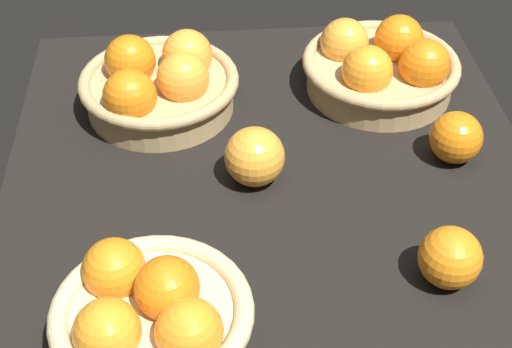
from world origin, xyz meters
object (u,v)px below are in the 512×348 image
object	(u,v)px
basket_near_left	(159,84)
basket_near_right	(150,317)
basket_far_left	(381,66)
loose_orange_back_gap	(255,157)
loose_orange_side_gap	(456,138)
loose_orange_front_gap	(450,258)

from	to	relation	value
basket_near_left	basket_near_right	bearing A→B (deg)	-0.30
basket_far_left	loose_orange_back_gap	bearing A→B (deg)	-46.96
basket_near_left	loose_orange_back_gap	distance (cm)	21.43
basket_far_left	loose_orange_side_gap	bearing A→B (deg)	21.30
basket_far_left	loose_orange_back_gap	size ratio (longest dim) A/B	3.00
loose_orange_front_gap	basket_near_right	bearing A→B (deg)	-79.34
loose_orange_back_gap	loose_orange_side_gap	size ratio (longest dim) A/B	1.11
loose_orange_front_gap	basket_near_left	bearing A→B (deg)	-137.72
basket_near_left	basket_far_left	xyz separation A→B (cm)	(-2.18, 33.50, -0.15)
basket_near_right	loose_orange_back_gap	world-z (taller)	basket_near_right
basket_far_left	basket_near_right	xyz separation A→B (cm)	(45.01, -33.73, 0.22)
basket_far_left	basket_near_right	bearing A→B (deg)	-36.84
basket_near_right	loose_orange_back_gap	size ratio (longest dim) A/B	2.65
basket_near_right	loose_orange_front_gap	size ratio (longest dim) A/B	2.90
basket_near_left	basket_near_right	world-z (taller)	same
basket_near_right	loose_orange_front_gap	world-z (taller)	basket_near_right
loose_orange_front_gap	loose_orange_side_gap	size ratio (longest dim) A/B	1.01
loose_orange_side_gap	loose_orange_back_gap	bearing A→B (deg)	-85.32
basket_near_right	loose_orange_back_gap	xyz separation A→B (cm)	(-25.53, 12.86, -0.52)
basket_near_left	loose_orange_front_gap	bearing A→B (deg)	42.28
basket_near_left	loose_orange_back_gap	world-z (taller)	basket_near_left
loose_orange_back_gap	loose_orange_side_gap	bearing A→B (deg)	94.68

